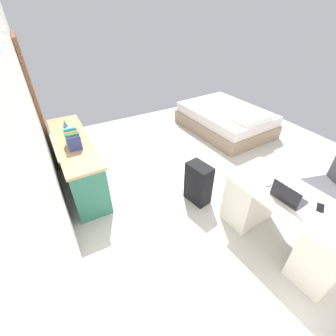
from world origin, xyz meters
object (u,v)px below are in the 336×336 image
Objects in this scene: desk at (285,220)px; office_chair at (329,191)px; bed at (226,119)px; suitcase_black at (198,183)px; computer_mouse at (268,184)px; figurine_small at (65,123)px; cell_phone_near_laptop at (320,208)px; credenza at (78,162)px; laptop at (287,196)px.

office_chair is (0.04, -0.87, 0.03)m from desk.
desk is 3.03m from bed.
suitcase_black is 6.17× the size of computer_mouse.
computer_mouse is 3.06m from figurine_small.
bed is 3.23m from cell_phone_near_laptop.
credenza is (2.28, 2.69, -0.03)m from office_chair.
computer_mouse is (0.26, -0.02, -0.03)m from laptop.
computer_mouse is (-2.39, 1.50, 0.51)m from bed.
figurine_small is at bearing 87.74° from bed.
suitcase_black is at bearing 50.88° from office_chair.
credenza is at bearing 7.79° from cell_phone_near_laptop.
suitcase_black is 1.48m from cell_phone_near_laptop.
laptop is 3.27m from figurine_small.
suitcase_black is at bearing -140.86° from figurine_small.
office_chair is 1.52× the size of suitcase_black.
figurine_small reaches higher than suitcase_black.
bed is 3.11m from laptop.
credenza is 5.53× the size of laptop.
figurine_small reaches higher than bed.
cell_phone_near_laptop is at bearing -168.18° from suitcase_black.
office_chair is 2.89× the size of laptop.
credenza is 2.89m from laptop.
laptop is (-2.65, 1.52, 0.55)m from bed.
desk is 2.41× the size of suitcase_black.
cell_phone_near_laptop reaches higher than suitcase_black.
laptop is (-2.29, -1.71, 0.40)m from credenza.
suitcase_black is 1.89× the size of laptop.
credenza is 0.91× the size of bed.
bed is 3.29m from figurine_small.
cell_phone_near_laptop is (-2.54, -1.91, 0.35)m from credenza.
credenza is 1.85m from suitcase_black.
desk reaches higher than bed.
computer_mouse is 0.74× the size of cell_phone_near_laptop.
computer_mouse is (0.24, 0.95, 0.34)m from office_chair.
bed is at bearing -53.60° from cell_phone_near_laptop.
desk reaches higher than suitcase_black.
bed is at bearing -11.63° from office_chair.
suitcase_black is (1.09, 0.43, -0.08)m from desk.
bed is 18.02× the size of figurine_small.
office_chair is 9.40× the size of computer_mouse.
cell_phone_near_laptop is (-0.23, -0.10, 0.36)m from desk.
cell_phone_near_laptop is at bearing -140.68° from laptop.
office_chair is 0.47× the size of bed.
laptop is 0.32m from cell_phone_near_laptop.
computer_mouse reaches higher than cell_phone_near_laptop.
credenza is at bearing 49.73° from office_chair.
laptop is at bearing 10.15° from cell_phone_near_laptop.
computer_mouse is at bearing -4.80° from laptop.
laptop reaches higher than office_chair.
computer_mouse is (-2.03, -1.73, 0.36)m from credenza.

